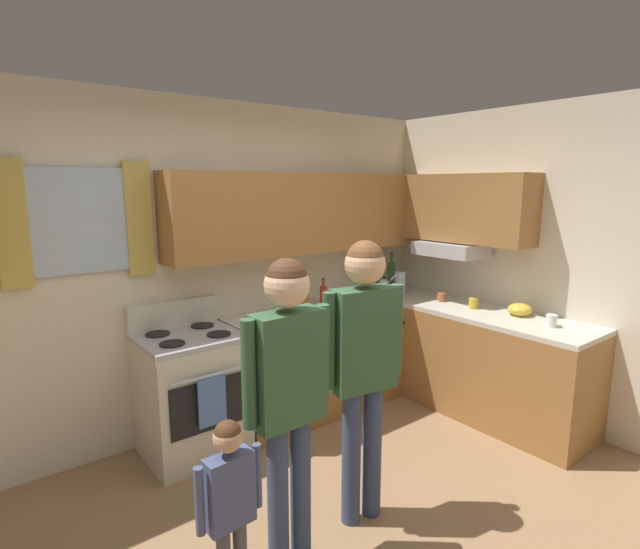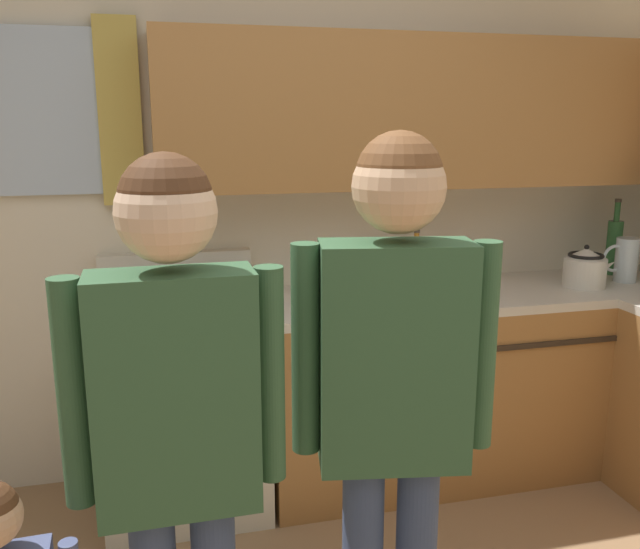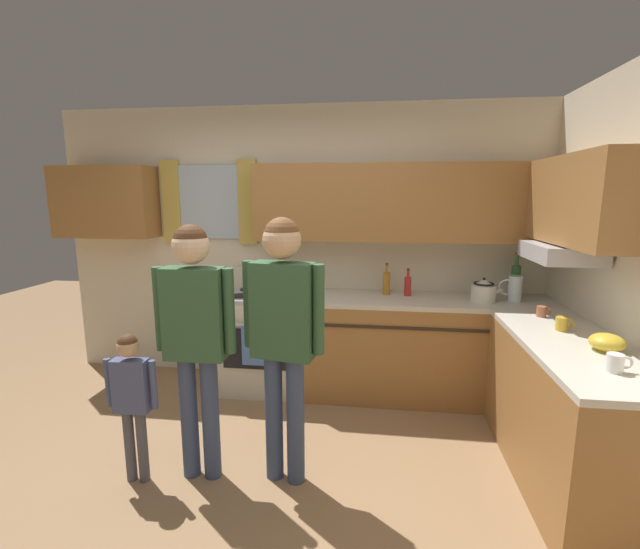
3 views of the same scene
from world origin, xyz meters
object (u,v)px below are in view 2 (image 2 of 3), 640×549
at_px(adult_holding_child, 177,418).
at_px(adult_in_plaid, 394,380).
at_px(water_pitcher, 625,260).
at_px(stove_oven, 184,404).
at_px(bottle_sauce_red, 454,268).
at_px(stovetop_kettle, 585,267).
at_px(bottle_oil_amber, 416,266).
at_px(bottle_wine_green, 614,246).

bearing_deg(adult_holding_child, adult_in_plaid, 4.03).
bearing_deg(water_pitcher, stove_oven, 179.58).
xyz_separation_m(stove_oven, adult_in_plaid, (0.48, -1.32, 0.58)).
xyz_separation_m(bottle_sauce_red, stovetop_kettle, (0.62, -0.14, 0.00)).
relative_size(stovetop_kettle, adult_in_plaid, 0.16).
bearing_deg(water_pitcher, adult_in_plaid, -142.61).
bearing_deg(bottle_oil_amber, adult_in_plaid, -114.11).
relative_size(water_pitcher, adult_in_plaid, 0.13).
height_order(stove_oven, bottle_oil_amber, bottle_oil_amber).
xyz_separation_m(bottle_sauce_red, bottle_wine_green, (0.93, 0.06, 0.06)).
xyz_separation_m(bottle_oil_amber, bottle_sauce_red, (0.19, -0.03, -0.02)).
distance_m(bottle_wine_green, water_pitcher, 0.18).
bearing_deg(adult_in_plaid, bottle_sauce_red, 59.45).
xyz_separation_m(bottle_wine_green, stovetop_kettle, (-0.31, -0.21, -0.06)).
bearing_deg(stove_oven, adult_in_plaid, -70.03).
relative_size(bottle_wine_green, adult_holding_child, 0.24).
bearing_deg(stovetop_kettle, stove_oven, 178.17).
relative_size(bottle_sauce_red, bottle_wine_green, 0.62).
bearing_deg(adult_in_plaid, stove_oven, 109.97).
height_order(bottle_wine_green, adult_in_plaid, adult_in_plaid).
relative_size(stove_oven, bottle_sauce_red, 4.48).
relative_size(stove_oven, stovetop_kettle, 4.02).
xyz_separation_m(stovetop_kettle, adult_holding_child, (-1.98, -1.29, 0.02)).
bearing_deg(water_pitcher, adult_holding_child, -149.14).
bearing_deg(bottle_oil_amber, water_pitcher, -6.80).
distance_m(bottle_sauce_red, adult_in_plaid, 1.62).
bearing_deg(bottle_wine_green, bottle_sauce_red, -176.12).
bearing_deg(water_pitcher, bottle_oil_amber, 173.20).
bearing_deg(adult_in_plaid, bottle_oil_amber, 65.89).
xyz_separation_m(bottle_sauce_red, adult_holding_child, (-1.36, -1.44, 0.03)).
bearing_deg(adult_in_plaid, bottle_wine_green, 39.80).
xyz_separation_m(stove_oven, bottle_sauce_red, (1.30, 0.08, 0.53)).
relative_size(bottle_wine_green, stovetop_kettle, 1.44).
distance_m(stovetop_kettle, adult_in_plaid, 1.91).
relative_size(stove_oven, bottle_oil_amber, 3.85).
distance_m(stove_oven, bottle_wine_green, 2.31).
xyz_separation_m(bottle_sauce_red, water_pitcher, (0.87, -0.10, 0.02)).
relative_size(bottle_sauce_red, water_pitcher, 1.12).
height_order(bottle_oil_amber, adult_holding_child, adult_holding_child).
height_order(bottle_wine_green, water_pitcher, bottle_wine_green).
bearing_deg(bottle_oil_amber, adult_holding_child, -128.79).
distance_m(water_pitcher, adult_holding_child, 2.61).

